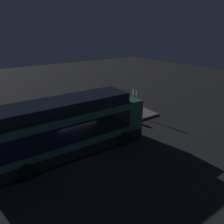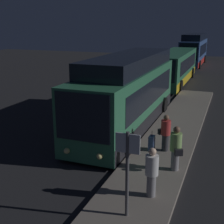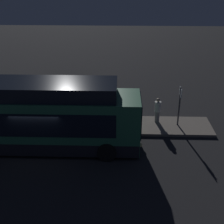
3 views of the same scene
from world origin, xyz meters
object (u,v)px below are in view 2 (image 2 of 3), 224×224
Objects in this scene: bus_lead at (128,95)px; passenger_waiting at (152,171)px; passenger_boarding at (176,147)px; suitcase at (152,143)px; bus_third at (194,51)px; bus_second at (175,68)px; passenger_with_bags at (165,132)px; sign_post at (127,164)px.

bus_lead reaches higher than passenger_waiting.
bus_lead is at bearing -84.33° from passenger_boarding.
suitcase is at bearing 33.96° from bus_lead.
bus_second is at bearing 0.00° from bus_third.
passenger_with_bags is (-1.69, -0.73, -0.06)m from passenger_boarding.
bus_lead is at bearing -161.90° from sign_post.
bus_third is (-27.68, 0.00, 0.09)m from bus_lead.
bus_lead is 1.03× the size of bus_third.
suitcase is at bearing -37.91° from passenger_waiting.
bus_third is 30.79m from passenger_with_bags.
suitcase is at bearing 7.09° from bus_second.
bus_second is (-13.78, 0.00, -0.33)m from bus_lead.
sign_post is (35.69, 2.62, -0.07)m from bus_third.
bus_lead reaches higher than bus_second.
passenger_waiting is 1.87× the size of suitcase.
bus_lead is at bearing 82.04° from passenger_with_bags.
bus_third is at bearing 45.40° from passenger_with_bags.
bus_second reaches higher than sign_post.
passenger_boarding is at bearing 5.96° from bus_third.
passenger_with_bags is 5.08m from sign_post.
passenger_waiting is at bearing 163.04° from sign_post.
bus_second is 6.86× the size of passenger_boarding.
bus_second is 7.33× the size of passenger_with_bags.
bus_second is 18.77m from passenger_boarding.
passenger_boarding is at bearing 10.37° from bus_second.
sign_post is at bearing 6.00° from suitcase.
passenger_with_bags is (2.98, 2.64, -0.74)m from bus_lead.
passenger_waiting is 3.78m from passenger_with_bags.
passenger_boarding is at bearing -116.08° from passenger_with_bags.
suitcase is at bearing 3.91° from bus_third.
sign_post reaches higher than passenger_waiting.
sign_post is (1.26, -0.38, 0.74)m from passenger_waiting.
passenger_boarding is (4.67, 3.38, -0.68)m from bus_lead.
passenger_with_bags is (16.77, 2.64, -0.41)m from bus_second.
passenger_boarding is (32.35, 3.38, -0.77)m from bus_third.
bus_third is 6.18× the size of passenger_boarding.
bus_lead is 8.42m from sign_post.
passenger_waiting is at bearing 13.91° from suitcase.
sign_post is (21.79, 2.62, 0.35)m from bus_second.
bus_second is at bearing 49.43° from passenger_with_bags.
bus_lead is at bearing -0.00° from bus_second.
passenger_boarding is 1.07× the size of passenger_with_bags.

